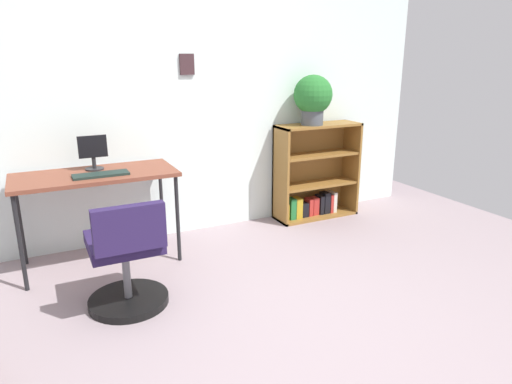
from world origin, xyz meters
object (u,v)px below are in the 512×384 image
(keyboard, at_px, (101,175))
(potted_plant_on_shelf, at_px, (313,97))
(office_chair, at_px, (127,262))
(desk, at_px, (95,180))
(bookshelf_low, at_px, (313,176))
(monitor, at_px, (93,152))

(keyboard, bearing_deg, potted_plant_on_shelf, 7.30)
(keyboard, bearing_deg, office_chair, -88.38)
(desk, height_order, office_chair, office_chair)
(keyboard, distance_m, office_chair, 0.81)
(desk, bearing_deg, potted_plant_on_shelf, 4.29)
(keyboard, bearing_deg, bookshelf_low, 8.59)
(desk, relative_size, potted_plant_on_shelf, 2.54)
(keyboard, relative_size, office_chair, 0.52)
(desk, distance_m, keyboard, 0.13)
(bookshelf_low, bearing_deg, monitor, -177.20)
(monitor, relative_size, office_chair, 0.35)
(monitor, bearing_deg, potted_plant_on_shelf, 1.27)
(desk, xyz_separation_m, office_chair, (0.05, -0.79, -0.35))
(keyboard, distance_m, potted_plant_on_shelf, 2.08)
(bookshelf_low, height_order, potted_plant_on_shelf, potted_plant_on_shelf)
(desk, bearing_deg, keyboard, -73.67)
(monitor, height_order, bookshelf_low, monitor)
(keyboard, height_order, office_chair, office_chair)
(desk, distance_m, bookshelf_low, 2.14)
(office_chair, distance_m, potted_plant_on_shelf, 2.37)
(monitor, height_order, office_chair, monitor)
(monitor, bearing_deg, desk, -98.38)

